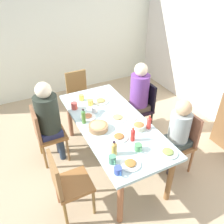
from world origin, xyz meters
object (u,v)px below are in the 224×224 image
object	(u,v)px
plate_0	(88,117)
cup_4	(74,106)
chair_0	(181,139)
cup_3	(112,160)
chair_4	(66,182)
bottle_2	(133,135)
cup_5	(95,109)
plate_1	(119,137)
bowl_0	(139,126)
person_0	(178,131)
cup_0	(91,103)
cup_1	(118,170)
person_1	(139,93)
plate_3	(130,164)
bowl_1	(98,127)
dining_table	(112,126)
chair_2	(79,93)
cup_7	(133,121)
chair_1	(142,105)
person_3	(49,116)
cup_6	(81,98)
chair_3	(45,132)
plate_2	(101,101)
bottle_0	(114,148)
cup_2	(138,147)
plate_4	(168,152)
plate_5	(118,118)
bottle_3	(84,117)

from	to	relation	value
plate_0	cup_4	xyz separation A→B (m)	(-0.29, -0.09, 0.04)
chair_0	cup_3	distance (m)	1.20
chair_4	bottle_2	bearing A→B (deg)	92.53
cup_3	cup_5	size ratio (longest dim) A/B	0.92
plate_1	bowl_0	distance (m)	0.31
chair_0	plate_0	bearing A→B (deg)	-123.88
person_0	chair_4	bearing A→B (deg)	-90.00
cup_0	cup_1	distance (m)	1.36
person_1	plate_3	size ratio (longest dim) A/B	5.75
plate_3	cup_0	distance (m)	1.30
bowl_1	cup_3	xyz separation A→B (m)	(0.59, -0.10, 0.00)
plate_3	bowl_0	world-z (taller)	bowl_0
dining_table	chair_4	size ratio (longest dim) A/B	2.19
plate_1	bottle_2	bearing A→B (deg)	47.77
person_1	chair_2	xyz separation A→B (m)	(-0.87, -0.73, -0.25)
chair_0	plate_1	size ratio (longest dim) A/B	4.08
chair_2	cup_0	distance (m)	0.91
plate_0	cup_4	size ratio (longest dim) A/B	1.71
cup_7	person_0	bearing A→B (deg)	57.06
dining_table	cup_4	distance (m)	0.64
cup_0	cup_5	size ratio (longest dim) A/B	0.97
chair_1	person_3	size ratio (longest dim) A/B	0.70
chair_4	cup_6	bearing A→B (deg)	151.47
plate_0	cup_0	distance (m)	0.32
plate_3	bottle_2	xyz separation A→B (m)	(-0.33, 0.22, 0.07)
chair_3	cup_0	size ratio (longest dim) A/B	7.49
person_1	cup_1	size ratio (longest dim) A/B	10.70
person_3	cup_0	distance (m)	0.63
plate_0	cup_3	world-z (taller)	cup_3
person_1	cup_0	distance (m)	0.83
plate_2	bottle_0	size ratio (longest dim) A/B	1.28
cup_0	bottle_0	xyz separation A→B (m)	(1.07, -0.16, 0.04)
chair_3	cup_2	distance (m)	1.43
plate_4	plate_1	bearing A→B (deg)	-142.92
bowl_1	cup_2	world-z (taller)	bowl_1
chair_1	plate_5	world-z (taller)	chair_1
cup_3	cup_5	xyz separation A→B (m)	(-0.99, 0.22, -0.01)
cup_2	plate_2	bearing A→B (deg)	177.36
chair_3	bowl_1	xyz separation A→B (m)	(0.57, 0.59, 0.29)
plate_0	plate_5	distance (m)	0.41
plate_0	cup_6	size ratio (longest dim) A/B	1.84
cup_3	cup_6	size ratio (longest dim) A/B	0.99
person_0	bowl_1	xyz separation A→B (m)	(-0.41, -0.96, 0.11)
chair_2	person_3	world-z (taller)	person_3
cup_2	cup_5	size ratio (longest dim) A/B	0.97
plate_4	plate_5	size ratio (longest dim) A/B	0.93
dining_table	person_1	size ratio (longest dim) A/B	1.55
cup_5	bottle_3	distance (m)	0.30
cup_6	cup_7	world-z (taller)	same
plate_3	bottle_0	distance (m)	0.24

